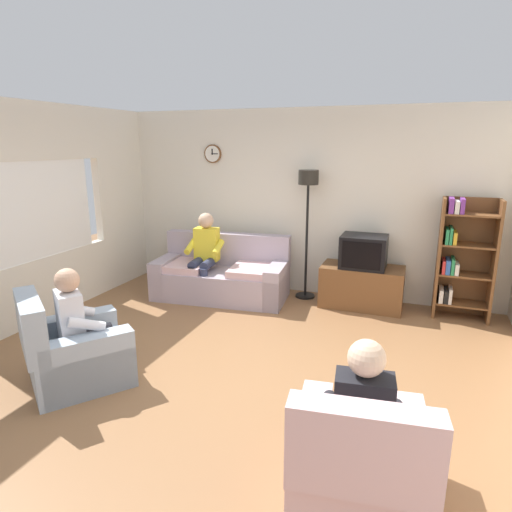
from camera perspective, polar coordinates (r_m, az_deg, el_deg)
ground_plane at (r=4.54m, az=-2.71°, el=-14.56°), size 12.00×12.00×0.00m
back_wall_assembly at (r=6.55m, az=6.43°, el=6.89°), size 6.20×0.17×2.70m
left_wall_assembly at (r=5.84m, az=-29.54°, el=4.07°), size 0.12×5.80×2.70m
couch at (r=6.44m, az=-4.48°, el=-2.65°), size 1.98×1.08×0.90m
tv_stand at (r=6.23m, az=13.60°, el=-3.89°), size 1.10×0.56×0.57m
tv at (r=6.07m, az=13.85°, el=0.58°), size 0.60×0.49×0.44m
bookshelf at (r=6.15m, az=25.21°, el=-0.10°), size 0.68×0.36×1.55m
floor_lamp at (r=6.22m, az=6.77°, el=7.40°), size 0.28×0.28×1.85m
armchair_near_window at (r=4.53m, az=-22.55°, el=-11.66°), size 1.17×1.18×0.90m
armchair_near_bookshelf at (r=3.03m, az=13.31°, el=-25.05°), size 0.90×0.97×0.90m
person_on_couch at (r=6.34m, az=-6.75°, el=0.63°), size 0.54×0.57×1.24m
person_in_left_armchair at (r=4.42m, az=-21.80°, el=-7.79°), size 0.62×0.64×1.12m
person_in_right_armchair at (r=2.92m, az=13.70°, el=-19.14°), size 0.55×0.57×1.12m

